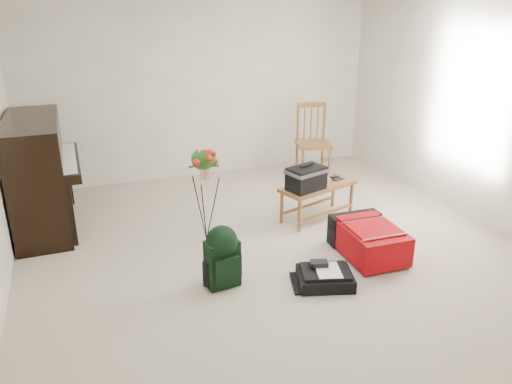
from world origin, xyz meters
name	(u,v)px	position (x,y,z in m)	size (l,w,h in m)	color
floor	(277,256)	(0.00, 0.00, 0.00)	(5.00, 5.50, 0.01)	beige
wall_back	(203,89)	(0.00, 2.75, 1.25)	(5.00, 0.04, 2.50)	white
wall_right	(491,116)	(2.50, 0.00, 1.25)	(0.04, 5.50, 2.50)	white
piano	(40,177)	(-2.19, 1.60, 0.60)	(0.71, 1.50, 1.25)	black
bench	(307,179)	(0.66, 0.69, 0.51)	(1.01, 0.64, 0.72)	#905B2F
dining_chair	(312,142)	(1.42, 2.10, 0.51)	(0.54, 0.54, 1.05)	#905B2F
red_suitcase	(366,237)	(0.86, -0.25, 0.18)	(0.55, 0.80, 0.33)	red
black_duffel	(325,277)	(0.20, -0.64, 0.07)	(0.58, 0.51, 0.21)	black
green_backpack	(222,254)	(-0.68, -0.33, 0.32)	(0.31, 0.29, 0.59)	black
flower_stand	(205,195)	(-0.57, 0.62, 0.52)	(0.35, 0.35, 1.06)	black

